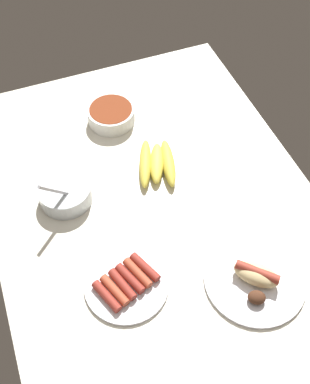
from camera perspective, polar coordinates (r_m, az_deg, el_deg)
ground_plane at (r=135.02cm, az=-0.30°, el=-1.25°), size 120.00×90.00×3.00cm
banana_bunch at (r=139.54cm, az=0.24°, el=3.54°), size 20.60×15.34×3.88cm
plate_sausages at (r=119.55cm, az=-3.49°, el=-10.98°), size 21.36×21.36×3.20cm
bowl_coleslaw at (r=133.85cm, az=-10.85°, el=-0.01°), size 15.10×15.10×15.32cm
plate_hotdog_assembled at (r=122.04cm, az=12.07°, el=-10.16°), size 25.78×25.78×5.61cm
bowl_chili at (r=152.77cm, az=-5.34°, el=9.36°), size 15.09×15.09×5.18cm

